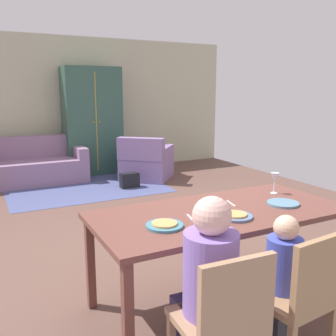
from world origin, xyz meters
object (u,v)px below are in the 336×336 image
object	(u,v)px
dining_chair_man	(224,319)
plate_near_child	(235,216)
couch	(32,166)
armoire	(92,121)
person_child	(278,290)
plate_near_woman	(283,203)
plate_near_man	(165,226)
dining_table	(220,219)
handbag	(130,180)
wine_glass	(275,179)
armchair	(146,162)
dining_chair_child	(301,293)
person_man	(207,298)

from	to	relation	value
dining_chair_man	plate_near_child	bearing A→B (deg)	49.78
couch	armoire	world-z (taller)	armoire
person_child	couch	distance (m)	5.53
plate_near_woman	person_child	bearing A→B (deg)	-134.50
plate_near_man	plate_near_child	distance (m)	0.53
plate_near_child	couch	bearing A→B (deg)	98.45
dining_table	handbag	xyz separation A→B (m)	(0.69, 3.68, -0.56)
plate_near_woman	dining_chair_man	distance (m)	1.31
plate_near_child	wine_glass	distance (m)	0.79
plate_near_child	plate_near_woman	distance (m)	0.54
couch	armoire	bearing A→B (deg)	12.88
dining_table	handbag	bearing A→B (deg)	79.31
plate_near_woman	couch	bearing A→B (deg)	104.49
plate_near_woman	armchair	size ratio (longest dim) A/B	0.21
armoire	handbag	world-z (taller)	armoire
wine_glass	dining_chair_child	world-z (taller)	wine_glass
dining_chair_child	armoire	bearing A→B (deg)	85.38
dining_chair_child	armchair	bearing A→B (deg)	76.36
plate_near_child	couch	size ratio (longest dim) A/B	0.13
person_child	dining_table	bearing A→B (deg)	89.76
dining_chair_man	armchair	bearing A→B (deg)	70.60
person_man	person_child	xyz separation A→B (m)	(0.53, -0.01, -0.08)
couch	armchair	xyz separation A→B (m)	(1.95, -0.70, 0.02)
plate_near_man	handbag	world-z (taller)	plate_near_man
dining_table	couch	bearing A→B (deg)	98.76
plate_near_man	person_child	size ratio (longest dim) A/B	0.27
plate_near_woman	couch	size ratio (longest dim) A/B	0.13
person_man	armchair	size ratio (longest dim) A/B	0.92
plate_near_man	dining_chair_child	bearing A→B (deg)	-52.17
person_man	person_child	bearing A→B (deg)	-0.57
dining_chair_child	handbag	xyz separation A→B (m)	(0.69, 4.49, -0.36)
wine_glass	person_man	distance (m)	1.52
dining_table	armoire	bearing A→B (deg)	84.57
dining_chair_man	dining_chair_child	bearing A→B (deg)	0.02
wine_glass	couch	size ratio (longest dim) A/B	0.10
person_child	armoire	xyz separation A→B (m)	(0.49, 5.76, 0.62)
plate_near_woman	person_man	world-z (taller)	person_man
dining_chair_child	couch	distance (m)	5.70
dining_chair_man	handbag	distance (m)	4.67
person_man	plate_near_woman	bearing A→B (deg)	26.90
armoire	dining_table	bearing A→B (deg)	-95.43
dining_chair_child	person_man	bearing A→B (deg)	161.91
armchair	plate_near_woman	bearing A→B (deg)	-99.09
dining_table	plate_near_man	bearing A→B (deg)	-167.25
plate_near_child	armoire	xyz separation A→B (m)	(0.49, 5.30, 0.28)
dining_chair_man	armchair	world-z (taller)	dining_chair_man
handbag	armoire	bearing A→B (deg)	98.20
dining_chair_man	plate_near_woman	bearing A→B (deg)	33.77
plate_near_man	handbag	distance (m)	4.04
armchair	armoire	distance (m)	1.42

